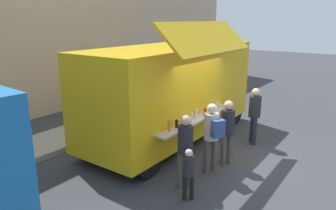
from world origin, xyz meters
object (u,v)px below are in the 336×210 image
at_px(customer_mid_with_backpack, 212,131).
at_px(customer_extra_browsing, 255,111).
at_px(food_truck_main, 173,89).
at_px(customer_rear_waiting, 185,145).
at_px(trash_bin, 184,90).
at_px(child_near_queue, 189,170).
at_px(customer_front_ordering, 227,127).

relative_size(customer_mid_with_backpack, customer_extra_browsing, 1.01).
height_order(food_truck_main, customer_rear_waiting, food_truck_main).
relative_size(trash_bin, customer_mid_with_backpack, 0.53).
bearing_deg(customer_rear_waiting, child_near_queue, -173.69).
bearing_deg(customer_front_ordering, customer_rear_waiting, 101.13).
relative_size(trash_bin, customer_front_ordering, 0.55).
distance_m(customer_mid_with_backpack, child_near_queue, 1.42).
bearing_deg(child_near_queue, trash_bin, -6.71).
bearing_deg(customer_rear_waiting, customer_front_ordering, -42.32).
xyz_separation_m(customer_mid_with_backpack, child_near_queue, (-1.36, -0.20, -0.38)).
xyz_separation_m(customer_extra_browsing, child_near_queue, (-3.72, -0.06, -0.34)).
xyz_separation_m(customer_rear_waiting, child_near_queue, (-0.43, -0.35, -0.32)).
bearing_deg(customer_extra_browsing, customer_mid_with_backpack, 49.21).
bearing_deg(customer_extra_browsing, child_near_queue, 53.57).
height_order(customer_front_ordering, customer_extra_browsing, customer_extra_browsing).
distance_m(food_truck_main, child_near_queue, 3.63).
bearing_deg(child_near_queue, customer_rear_waiting, -0.40).
relative_size(trash_bin, customer_rear_waiting, 0.56).
bearing_deg(customer_extra_browsing, customer_rear_waiting, 47.54).
height_order(trash_bin, customer_extra_browsing, customer_extra_browsing).
distance_m(customer_mid_with_backpack, customer_rear_waiting, 0.94).
height_order(customer_front_ordering, customer_mid_with_backpack, customer_mid_with_backpack).
xyz_separation_m(customer_rear_waiting, customer_extra_browsing, (3.29, -0.30, 0.02)).
bearing_deg(customer_extra_browsing, trash_bin, -73.08).
bearing_deg(customer_rear_waiting, trash_bin, -0.46).
height_order(trash_bin, customer_rear_waiting, customer_rear_waiting).
xyz_separation_m(customer_front_ordering, child_near_queue, (-1.99, -0.10, -0.33)).
bearing_deg(trash_bin, food_truck_main, -151.40).
bearing_deg(food_truck_main, child_near_queue, -140.30).
bearing_deg(customer_rear_waiting, food_truck_main, 6.42).
relative_size(customer_extra_browsing, child_near_queue, 1.51).
xyz_separation_m(food_truck_main, customer_extra_browsing, (1.01, -2.19, -0.55)).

